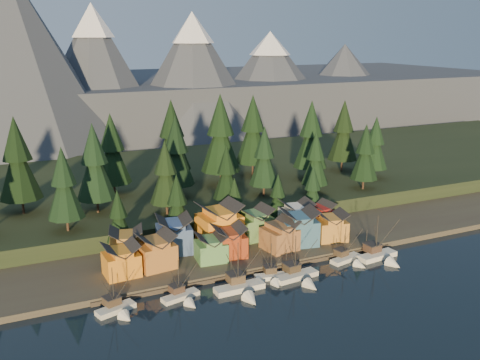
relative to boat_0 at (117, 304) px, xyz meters
name	(u,v)px	position (x,y,z in m)	size (l,w,h in m)	color
ground	(287,300)	(35.14, -9.74, -2.20)	(500.00, 500.00, 0.00)	black
shore_strip	(219,236)	(35.14, 30.26, -1.45)	(400.00, 50.00, 1.50)	#3A332A
hillside	(167,185)	(35.14, 80.26, 0.80)	(420.00, 100.00, 6.00)	black
dock	(254,269)	(35.14, 6.76, -1.70)	(80.00, 4.00, 1.00)	#40372E
mountain_ridge	(93,91)	(30.94, 203.85, 23.85)	(560.00, 190.00, 90.00)	#444A57
boat_0	(117,304)	(0.00, 0.00, 0.00)	(9.09, 9.65, 11.04)	beige
boat_1	(183,292)	(14.25, -0.21, -0.34)	(9.32, 9.79, 10.01)	beige
boat_2	(242,284)	(27.55, -2.47, 0.10)	(12.05, 13.11, 12.72)	beige
boat_3	(273,273)	(36.96, 0.45, -0.32)	(8.62, 9.11, 9.80)	white
boat_4	(300,272)	(42.69, -2.38, -0.05)	(11.61, 12.46, 11.95)	beige
boat_5	(349,255)	(59.65, 1.48, -0.29)	(9.72, 10.22, 10.33)	silver
boat_6	(381,251)	(68.06, -0.73, 0.21)	(11.58, 12.41, 12.84)	silver
house_front_0	(121,259)	(4.20, 14.79, 3.47)	(8.39, 7.98, 7.94)	orange
house_front_1	(156,250)	(12.91, 15.84, 3.88)	(9.37, 9.08, 8.71)	#AC6A2C
house_front_2	(211,246)	(26.56, 14.17, 3.04)	(7.90, 7.95, 7.12)	#4F8749
house_front_3	(229,240)	(31.78, 14.78, 3.60)	(8.68, 8.34, 8.19)	#943416
house_front_4	(280,234)	(45.81, 13.53, 3.58)	(9.15, 9.68, 8.14)	#976135
house_front_5	(299,226)	(52.25, 14.58, 4.47)	(10.79, 10.11, 9.84)	#325B76
house_front_6	(331,225)	(62.08, 13.75, 3.51)	(9.42, 9.08, 8.01)	#B6792E
house_back_0	(127,244)	(7.13, 22.07, 3.91)	(9.61, 9.37, 8.78)	#9F6C28
house_back_1	(174,233)	(19.88, 23.32, 4.38)	(9.77, 9.86, 9.69)	#374F83
house_back_2	(219,222)	(32.82, 23.83, 5.28)	(11.39, 10.57, 11.39)	orange
house_back_3	(255,222)	(43.26, 23.28, 3.99)	(9.42, 8.54, 8.94)	#568347
house_back_4	(296,216)	(56.05, 22.35, 4.22)	(9.56, 9.26, 9.37)	silver
house_back_5	(320,215)	(63.84, 22.37, 3.46)	(7.57, 7.65, 7.92)	maroon
tree_hill_1	(18,161)	(-14.86, 58.26, 19.51)	(12.33, 12.33, 28.73)	#332319
tree_hill_2	(64,186)	(-4.86, 38.26, 16.33)	(9.84, 9.84, 22.93)	#332319
tree_hill_3	(95,164)	(5.14, 50.26, 18.32)	(11.41, 11.41, 26.57)	#332319
tree_hill_4	(112,151)	(13.14, 65.26, 18.51)	(11.55, 11.55, 26.91)	#332319
tree_hill_5	(166,174)	(23.14, 40.26, 15.84)	(9.46, 9.46, 22.04)	#332319
tree_hill_6	(176,153)	(31.14, 55.26, 18.29)	(11.38, 11.38, 26.51)	#332319
tree_hill_7	(227,174)	(41.14, 38.26, 14.45)	(8.37, 8.37, 19.49)	#332319
tree_hill_8	(221,136)	(49.14, 62.26, 21.12)	(13.59, 13.59, 31.67)	#332319
tree_hill_9	(264,158)	(57.14, 45.26, 16.25)	(9.78, 9.78, 22.78)	#332319
tree_hill_10	(253,132)	(65.14, 70.26, 20.03)	(12.74, 12.74, 29.69)	#332319
tree_hill_11	(315,160)	(73.14, 40.26, 15.20)	(8.96, 8.96, 20.86)	#332319
tree_hill_12	(311,137)	(81.14, 56.26, 19.35)	(12.21, 12.21, 28.45)	#332319
tree_hill_13	(365,154)	(91.14, 38.26, 15.97)	(9.56, 9.56, 22.26)	#332319
tree_hill_14	(343,132)	(99.14, 62.26, 18.59)	(11.62, 11.62, 27.06)	#332319
tree_hill_15	(172,138)	(35.14, 72.26, 19.83)	(12.59, 12.59, 29.33)	#332319
tree_hill_17	(375,145)	(103.14, 48.26, 16.17)	(9.72, 9.72, 22.64)	#332319
tree_shore_0	(119,217)	(7.14, 30.26, 8.36)	(7.13, 7.13, 16.60)	#332319
tree_shore_1	(177,205)	(23.14, 30.26, 9.73)	(8.20, 8.20, 19.10)	#332319
tree_shore_2	(234,202)	(40.14, 30.26, 8.14)	(6.95, 6.95, 16.19)	#332319
tree_shore_3	(278,197)	(54.14, 30.26, 7.90)	(6.76, 6.76, 15.75)	#332319
tree_shore_4	(313,190)	(66.14, 30.26, 8.62)	(7.33, 7.33, 17.07)	#332319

